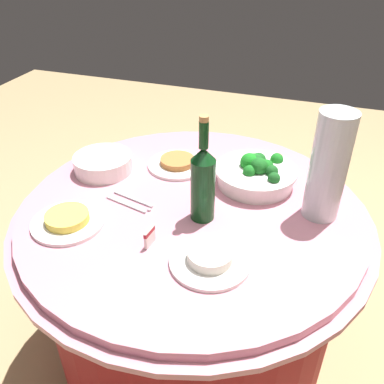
{
  "coord_description": "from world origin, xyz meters",
  "views": [
    {
      "loc": [
        1.03,
        0.35,
        1.52
      ],
      "look_at": [
        0.0,
        0.0,
        0.79
      ],
      "focal_mm": 38.75,
      "sensor_mm": 36.0,
      "label": 1
    }
  ],
  "objects_px": {
    "plate_stack": "(103,163)",
    "label_placard_front": "(150,236)",
    "food_plate_rice": "(210,259)",
    "food_plate_fried_egg": "(68,220)",
    "wine_bottle": "(203,182)",
    "food_plate_peanuts": "(178,163)",
    "decorative_fruit_vase": "(328,172)",
    "broccoli_bowl": "(256,173)",
    "serving_tongs": "(131,203)"
  },
  "relations": [
    {
      "from": "plate_stack",
      "to": "label_placard_front",
      "type": "xyz_separation_m",
      "value": [
        0.32,
        0.33,
        0.0
      ]
    },
    {
      "from": "food_plate_rice",
      "to": "food_plate_fried_egg",
      "type": "height_order",
      "value": "food_plate_rice"
    },
    {
      "from": "food_plate_fried_egg",
      "to": "label_placard_front",
      "type": "bearing_deg",
      "value": 88.55
    },
    {
      "from": "plate_stack",
      "to": "wine_bottle",
      "type": "height_order",
      "value": "wine_bottle"
    },
    {
      "from": "food_plate_peanuts",
      "to": "food_plate_fried_egg",
      "type": "bearing_deg",
      "value": -23.9
    },
    {
      "from": "decorative_fruit_vase",
      "to": "food_plate_peanuts",
      "type": "relative_size",
      "value": 1.55
    },
    {
      "from": "broccoli_bowl",
      "to": "food_plate_fried_egg",
      "type": "relative_size",
      "value": 1.27
    },
    {
      "from": "food_plate_fried_egg",
      "to": "food_plate_peanuts",
      "type": "relative_size",
      "value": 1.0
    },
    {
      "from": "decorative_fruit_vase",
      "to": "food_plate_rice",
      "type": "height_order",
      "value": "decorative_fruit_vase"
    },
    {
      "from": "decorative_fruit_vase",
      "to": "food_plate_peanuts",
      "type": "height_order",
      "value": "decorative_fruit_vase"
    },
    {
      "from": "food_plate_rice",
      "to": "serving_tongs",
      "type": "bearing_deg",
      "value": -119.63
    },
    {
      "from": "serving_tongs",
      "to": "food_plate_peanuts",
      "type": "xyz_separation_m",
      "value": [
        -0.28,
        0.06,
        0.01
      ]
    },
    {
      "from": "broccoli_bowl",
      "to": "wine_bottle",
      "type": "relative_size",
      "value": 0.83
    },
    {
      "from": "serving_tongs",
      "to": "food_plate_fried_egg",
      "type": "relative_size",
      "value": 0.76
    },
    {
      "from": "broccoli_bowl",
      "to": "serving_tongs",
      "type": "bearing_deg",
      "value": -55.07
    },
    {
      "from": "decorative_fruit_vase",
      "to": "food_plate_fried_egg",
      "type": "distance_m",
      "value": 0.79
    },
    {
      "from": "decorative_fruit_vase",
      "to": "serving_tongs",
      "type": "distance_m",
      "value": 0.62
    },
    {
      "from": "broccoli_bowl",
      "to": "food_plate_peanuts",
      "type": "bearing_deg",
      "value": -95.04
    },
    {
      "from": "plate_stack",
      "to": "decorative_fruit_vase",
      "type": "xyz_separation_m",
      "value": [
        0.02,
        0.77,
        0.12
      ]
    },
    {
      "from": "plate_stack",
      "to": "wine_bottle",
      "type": "distance_m",
      "value": 0.46
    },
    {
      "from": "food_plate_peanuts",
      "to": "label_placard_front",
      "type": "relative_size",
      "value": 4.0
    },
    {
      "from": "broccoli_bowl",
      "to": "food_plate_fried_egg",
      "type": "xyz_separation_m",
      "value": [
        0.41,
        -0.49,
        -0.03
      ]
    },
    {
      "from": "plate_stack",
      "to": "decorative_fruit_vase",
      "type": "bearing_deg",
      "value": 88.68
    },
    {
      "from": "broccoli_bowl",
      "to": "food_plate_fried_egg",
      "type": "bearing_deg",
      "value": -50.3
    },
    {
      "from": "food_plate_rice",
      "to": "food_plate_peanuts",
      "type": "height_order",
      "value": "food_plate_rice"
    },
    {
      "from": "serving_tongs",
      "to": "plate_stack",
      "type": "bearing_deg",
      "value": -130.35
    },
    {
      "from": "food_plate_rice",
      "to": "food_plate_peanuts",
      "type": "bearing_deg",
      "value": -150.11
    },
    {
      "from": "broccoli_bowl",
      "to": "label_placard_front",
      "type": "height_order",
      "value": "broccoli_bowl"
    },
    {
      "from": "wine_bottle",
      "to": "food_plate_fried_egg",
      "type": "xyz_separation_m",
      "value": [
        0.17,
        -0.37,
        -0.11
      ]
    },
    {
      "from": "wine_bottle",
      "to": "label_placard_front",
      "type": "distance_m",
      "value": 0.22
    },
    {
      "from": "food_plate_peanuts",
      "to": "label_placard_front",
      "type": "distance_m",
      "value": 0.45
    },
    {
      "from": "decorative_fruit_vase",
      "to": "wine_bottle",
      "type": "bearing_deg",
      "value": -68.47
    },
    {
      "from": "decorative_fruit_vase",
      "to": "serving_tongs",
      "type": "bearing_deg",
      "value": -76.33
    },
    {
      "from": "food_plate_rice",
      "to": "food_plate_peanuts",
      "type": "distance_m",
      "value": 0.53
    },
    {
      "from": "decorative_fruit_vase",
      "to": "food_plate_fried_egg",
      "type": "relative_size",
      "value": 1.55
    },
    {
      "from": "broccoli_bowl",
      "to": "serving_tongs",
      "type": "xyz_separation_m",
      "value": [
        0.25,
        -0.36,
        -0.04
      ]
    },
    {
      "from": "food_plate_rice",
      "to": "food_plate_fried_egg",
      "type": "distance_m",
      "value": 0.46
    },
    {
      "from": "plate_stack",
      "to": "food_plate_fried_egg",
      "type": "bearing_deg",
      "value": 9.53
    },
    {
      "from": "label_placard_front",
      "to": "broccoli_bowl",
      "type": "bearing_deg",
      "value": 152.27
    },
    {
      "from": "food_plate_peanuts",
      "to": "decorative_fruit_vase",
      "type": "bearing_deg",
      "value": 75.64
    },
    {
      "from": "wine_bottle",
      "to": "food_plate_fried_egg",
      "type": "relative_size",
      "value": 1.53
    },
    {
      "from": "serving_tongs",
      "to": "food_plate_rice",
      "type": "distance_m",
      "value": 0.37
    },
    {
      "from": "serving_tongs",
      "to": "label_placard_front",
      "type": "xyz_separation_m",
      "value": [
        0.17,
        0.14,
        0.03
      ]
    },
    {
      "from": "wine_bottle",
      "to": "serving_tongs",
      "type": "bearing_deg",
      "value": -88.36
    },
    {
      "from": "broccoli_bowl",
      "to": "decorative_fruit_vase",
      "type": "relative_size",
      "value": 0.82
    },
    {
      "from": "food_plate_rice",
      "to": "food_plate_peanuts",
      "type": "xyz_separation_m",
      "value": [
        -0.46,
        -0.26,
        -0.0
      ]
    },
    {
      "from": "food_plate_rice",
      "to": "decorative_fruit_vase",
      "type": "bearing_deg",
      "value": 141.32
    },
    {
      "from": "decorative_fruit_vase",
      "to": "food_plate_fried_egg",
      "type": "bearing_deg",
      "value": -67.27
    },
    {
      "from": "broccoli_bowl",
      "to": "plate_stack",
      "type": "bearing_deg",
      "value": -80.62
    },
    {
      "from": "wine_bottle",
      "to": "label_placard_front",
      "type": "bearing_deg",
      "value": -30.49
    }
  ]
}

